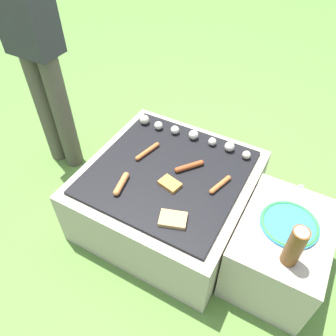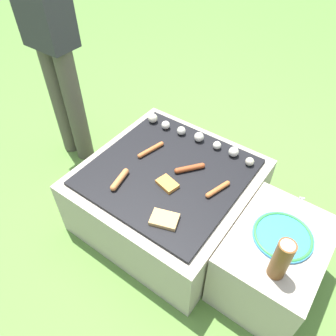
{
  "view_description": "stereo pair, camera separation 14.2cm",
  "coord_description": "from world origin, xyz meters",
  "px_view_note": "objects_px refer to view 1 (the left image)",
  "views": [
    {
      "loc": [
        0.57,
        -1.02,
        1.56
      ],
      "look_at": [
        0.0,
        0.0,
        0.4
      ],
      "focal_mm": 35.0,
      "sensor_mm": 36.0,
      "label": 1
    },
    {
      "loc": [
        0.69,
        -0.94,
        1.56
      ],
      "look_at": [
        0.0,
        0.0,
        0.4
      ],
      "focal_mm": 35.0,
      "sensor_mm": 36.0,
      "label": 2
    }
  ],
  "objects_px": {
    "person_standing": "(29,26)",
    "fork_utensil": "(304,198)",
    "sausage_front_center": "(220,185)",
    "plate_colorful": "(290,224)",
    "condiment_bottle": "(295,245)"
  },
  "relations": [
    {
      "from": "person_standing",
      "to": "plate_colorful",
      "type": "xyz_separation_m",
      "value": [
        1.47,
        -0.13,
        -0.52
      ]
    },
    {
      "from": "condiment_bottle",
      "to": "person_standing",
      "type": "bearing_deg",
      "value": 168.87
    },
    {
      "from": "sausage_front_center",
      "to": "fork_utensil",
      "type": "relative_size",
      "value": 0.85
    },
    {
      "from": "plate_colorful",
      "to": "condiment_bottle",
      "type": "xyz_separation_m",
      "value": [
        0.04,
        -0.17,
        0.1
      ]
    },
    {
      "from": "person_standing",
      "to": "condiment_bottle",
      "type": "xyz_separation_m",
      "value": [
        1.51,
        -0.3,
        -0.42
      ]
    },
    {
      "from": "plate_colorful",
      "to": "condiment_bottle",
      "type": "relative_size",
      "value": 1.1
    },
    {
      "from": "person_standing",
      "to": "sausage_front_center",
      "type": "bearing_deg",
      "value": -3.19
    },
    {
      "from": "condiment_bottle",
      "to": "fork_utensil",
      "type": "relative_size",
      "value": 1.34
    },
    {
      "from": "plate_colorful",
      "to": "fork_utensil",
      "type": "xyz_separation_m",
      "value": [
        0.02,
        0.18,
        -0.01
      ]
    },
    {
      "from": "person_standing",
      "to": "fork_utensil",
      "type": "height_order",
      "value": "person_standing"
    },
    {
      "from": "person_standing",
      "to": "condiment_bottle",
      "type": "distance_m",
      "value": 1.6
    },
    {
      "from": "sausage_front_center",
      "to": "plate_colorful",
      "type": "distance_m",
      "value": 0.36
    },
    {
      "from": "sausage_front_center",
      "to": "plate_colorful",
      "type": "relative_size",
      "value": 0.58
    },
    {
      "from": "plate_colorful",
      "to": "fork_utensil",
      "type": "bearing_deg",
      "value": 83.79
    },
    {
      "from": "person_standing",
      "to": "condiment_bottle",
      "type": "bearing_deg",
      "value": -11.13
    }
  ]
}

